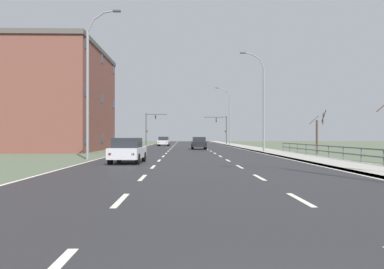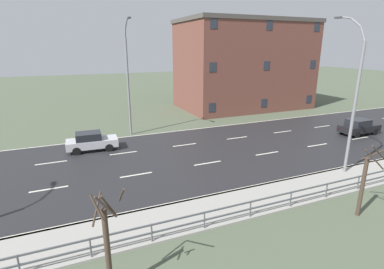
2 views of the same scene
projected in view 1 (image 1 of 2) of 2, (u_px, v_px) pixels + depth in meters
ground_plane at (188, 149)px, 50.60m from camera, size 160.00×160.00×0.12m
road_asphalt_strip at (187, 146)px, 62.60m from camera, size 14.00×120.00×0.03m
sidewalk_right at (239, 146)px, 62.80m from camera, size 3.00×120.00×0.12m
guardrail at (343, 151)px, 25.45m from camera, size 0.07×30.78×1.00m
street_lamp_midground at (262, 103)px, 39.74m from camera, size 2.54×0.24×10.34m
street_lamp_distant at (229, 117)px, 68.71m from camera, size 2.67×0.24×10.35m
street_lamp_left_bank at (90, 86)px, 27.81m from camera, size 2.48×0.24×10.81m
traffic_signal_right at (222, 126)px, 76.64m from camera, size 4.56×0.36×5.69m
traffic_signal_left at (150, 124)px, 75.02m from camera, size 4.15×0.36×6.16m
car_near_right at (128, 150)px, 23.83m from camera, size 1.97×4.17×1.57m
car_far_left at (199, 143)px, 48.78m from camera, size 1.88×4.12×1.57m
car_mid_centre at (164, 141)px, 65.29m from camera, size 1.97×4.17×1.57m
brick_building at (57, 100)px, 45.51m from camera, size 10.67×17.77×11.95m
bare_tree_mid at (317, 134)px, 35.96m from camera, size 1.30×1.36×4.10m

